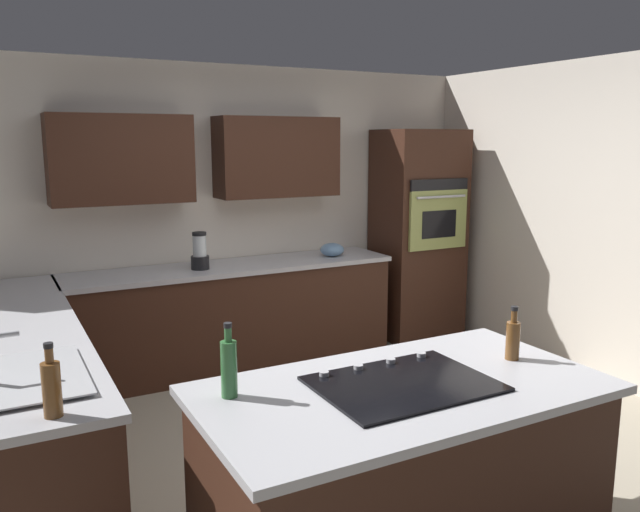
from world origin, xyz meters
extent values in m
plane|color=#9E937F|center=(0.00, 0.00, 0.00)|extent=(14.00, 14.00, 0.00)
cube|color=silver|center=(0.00, -2.10, 1.30)|extent=(6.00, 0.10, 2.60)
cube|color=#381E14|center=(-0.40, -1.88, 1.80)|extent=(1.10, 0.34, 0.70)
cube|color=#381E14|center=(0.95, -1.88, 1.80)|extent=(1.10, 0.34, 0.70)
cube|color=silver|center=(-2.45, -0.30, 1.30)|extent=(0.10, 4.00, 2.60)
cube|color=#381E14|center=(0.10, -1.72, 0.43)|extent=(2.80, 0.60, 0.86)
cube|color=#B2B2B7|center=(0.10, -1.72, 0.88)|extent=(2.84, 0.64, 0.04)
cube|color=#381E14|center=(1.82, -0.55, 0.43)|extent=(0.60, 2.90, 0.86)
cube|color=#B2B2B7|center=(1.82, -0.55, 0.88)|extent=(0.64, 2.94, 0.04)
cube|color=#381E14|center=(0.39, 1.18, 0.43)|extent=(1.73, 0.88, 0.86)
cube|color=#B2B2B7|center=(0.39, 1.18, 0.88)|extent=(1.81, 0.96, 0.04)
cube|color=#381E14|center=(-1.85, -1.72, 1.03)|extent=(0.80, 0.60, 2.05)
cube|color=#939E51|center=(-1.85, -1.41, 1.21)|extent=(0.66, 0.03, 0.56)
cube|color=black|center=(-1.85, -1.39, 1.17)|extent=(0.40, 0.01, 0.26)
cube|color=black|center=(-1.85, -1.41, 1.54)|extent=(0.66, 0.02, 0.11)
cylinder|color=silver|center=(-1.85, -1.37, 1.43)|extent=(0.56, 0.02, 0.02)
cube|color=#515456|center=(1.82, 0.17, 0.91)|extent=(0.40, 0.30, 0.02)
cube|color=#515456|center=(1.82, 0.51, 0.91)|extent=(0.40, 0.30, 0.02)
cube|color=#B7BABF|center=(1.82, 0.34, 0.92)|extent=(0.46, 0.70, 0.01)
cube|color=black|center=(0.39, 1.18, 0.91)|extent=(0.76, 0.56, 0.01)
cylinder|color=#B2B2B7|center=(0.12, 0.95, 0.92)|extent=(0.04, 0.04, 0.02)
cylinder|color=#B2B2B7|center=(0.30, 0.95, 0.92)|extent=(0.04, 0.04, 0.02)
cylinder|color=#B2B2B7|center=(0.48, 0.95, 0.92)|extent=(0.04, 0.04, 0.02)
cylinder|color=#B2B2B7|center=(0.66, 0.95, 0.92)|extent=(0.04, 0.04, 0.02)
cylinder|color=black|center=(0.40, -1.68, 0.96)|extent=(0.15, 0.15, 0.11)
cylinder|color=silver|center=(0.40, -1.68, 1.10)|extent=(0.11, 0.11, 0.17)
cylinder|color=black|center=(0.40, -1.68, 1.20)|extent=(0.12, 0.12, 0.03)
ellipsoid|color=#668CB2|center=(-0.85, -1.68, 0.96)|extent=(0.22, 0.22, 0.12)
cylinder|color=brown|center=(1.77, 0.80, 1.01)|extent=(0.07, 0.07, 0.22)
cylinder|color=brown|center=(1.77, 0.80, 1.15)|extent=(0.03, 0.03, 0.06)
cylinder|color=black|center=(1.77, 0.80, 1.19)|extent=(0.04, 0.04, 0.02)
cylinder|color=#336B38|center=(1.10, 0.94, 1.02)|extent=(0.07, 0.07, 0.24)
cylinder|color=#336B38|center=(1.10, 0.94, 1.17)|extent=(0.03, 0.03, 0.06)
cylinder|color=black|center=(1.10, 0.94, 1.21)|extent=(0.03, 0.03, 0.02)
cylinder|color=brown|center=(-0.27, 1.16, 0.99)|extent=(0.07, 0.07, 0.19)
cylinder|color=brown|center=(-0.27, 1.16, 1.12)|extent=(0.03, 0.03, 0.06)
cylinder|color=black|center=(-0.27, 1.16, 1.16)|extent=(0.03, 0.03, 0.02)
camera|label=1|loc=(1.94, 3.31, 1.96)|focal=35.53mm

